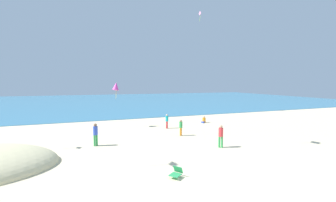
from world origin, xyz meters
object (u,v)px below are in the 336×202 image
object	(u,v)px
person_1	(95,133)
kite_pink	(200,14)
beach_chair_far_right	(176,173)
person_2	(204,120)
person_0	(167,120)
person_3	(221,135)
person_4	(181,126)
kite_magenta	(116,86)

from	to	relation	value
person_1	kite_pink	world-z (taller)	kite_pink
beach_chair_far_right	person_2	xyz separation A→B (m)	(8.72, 12.77, 0.05)
beach_chair_far_right	person_0	xyz separation A→B (m)	(3.45, 11.27, 0.63)
person_3	person_4	size ratio (longest dim) A/B	1.16
person_3	kite_pink	xyz separation A→B (m)	(7.60, 17.87, 14.77)
kite_pink	kite_magenta	world-z (taller)	kite_pink
person_4	kite_pink	world-z (taller)	kite_pink
kite_magenta	kite_pink	bearing A→B (deg)	28.89
beach_chair_far_right	person_4	size ratio (longest dim) A/B	0.56
person_2	kite_magenta	xyz separation A→B (m)	(-10.23, 0.88, 4.17)
person_3	person_4	world-z (taller)	person_3
person_4	kite_pink	distance (m)	22.06
person_4	person_1	bearing A→B (deg)	50.82
person_2	kite_pink	bearing A→B (deg)	-146.56
person_0	person_3	distance (m)	7.85
person_1	kite_magenta	world-z (taller)	kite_magenta
person_1	person_3	distance (m)	9.50
person_1	person_3	world-z (taller)	person_1
kite_pink	kite_magenta	xyz separation A→B (m)	(-14.11, -7.78, -11.28)
beach_chair_far_right	person_2	distance (m)	15.47
person_2	kite_pink	world-z (taller)	kite_pink
kite_pink	beach_chair_far_right	bearing A→B (deg)	-120.43
person_3	person_0	bearing A→B (deg)	47.35
person_2	person_3	distance (m)	9.95
person_3	person_4	distance (m)	4.53
person_4	kite_magenta	world-z (taller)	kite_magenta
beach_chair_far_right	person_0	world-z (taller)	person_0
beach_chair_far_right	person_3	xyz separation A→B (m)	(5.00, 3.57, 0.74)
person_4	person_0	bearing A→B (deg)	-42.07
beach_chair_far_right	person_2	world-z (taller)	person_2
person_1	kite_pink	xyz separation A→B (m)	(16.39, 14.27, 14.75)
person_4	kite_magenta	bearing A→B (deg)	-3.14
person_1	kite_pink	size ratio (longest dim) A/B	1.09
beach_chair_far_right	kite_pink	size ratio (longest dim) A/B	0.51
beach_chair_far_right	kite_magenta	distance (m)	14.37
person_0	person_1	world-z (taller)	person_1
beach_chair_far_right	person_4	bearing A→B (deg)	-152.93
beach_chair_far_right	person_1	size ratio (longest dim) A/B	0.47
person_2	person_3	bearing A→B (deg)	35.53
person_3	kite_magenta	size ratio (longest dim) A/B	0.93
person_0	person_3	world-z (taller)	person_3
person_1	kite_magenta	size ratio (longest dim) A/B	0.95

